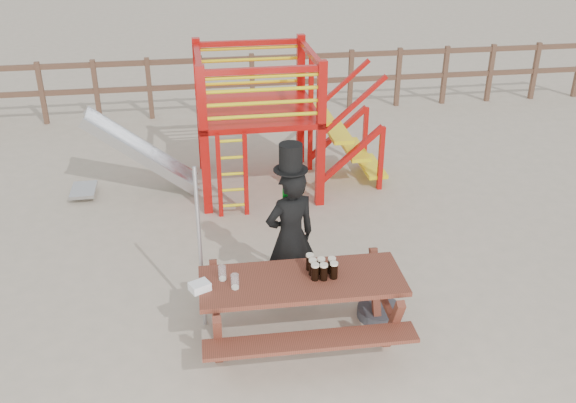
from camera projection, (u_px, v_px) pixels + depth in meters
The scene contains 10 objects.
ground at pixel (279, 330), 6.70m from camera, with size 60.00×60.00×0.00m, color #B6A48D.
back_fence at pixel (227, 78), 12.54m from camera, with size 15.09×0.09×1.20m.
playground_fort at pixel (252, 119), 9.39m from camera, with size 4.71×1.84×2.10m.
picnic_table at pixel (302, 303), 6.30m from camera, with size 2.00×1.40×0.77m.
man_with_hat at pixel (291, 234), 6.83m from camera, with size 0.66×0.53×1.86m.
metal_pole at pixel (200, 250), 6.38m from camera, with size 0.04×0.04×1.81m, color #B2B2B7.
parasol_base at pixel (379, 312), 6.89m from camera, with size 0.48×0.48×0.20m.
paper_bag at pixel (200, 287), 5.99m from camera, with size 0.18×0.14×0.08m, color white.
stout_pints at pixel (321, 268), 6.20m from camera, with size 0.28×0.28×0.17m.
empty_glasses at pixel (229, 278), 6.07m from camera, with size 0.18×0.24×0.15m.
Camera 1 is at (-0.77, -5.33, 4.20)m, focal length 40.00 mm.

